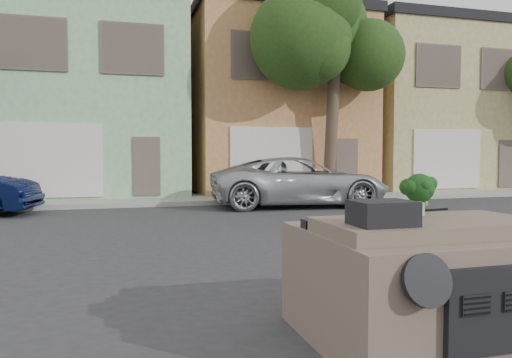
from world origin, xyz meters
name	(u,v)px	position (x,y,z in m)	size (l,w,h in m)	color
ground_plane	(299,267)	(0.00, 0.00, 0.00)	(120.00, 120.00, 0.00)	#303033
sidewalk	(192,199)	(0.00, 10.50, 0.07)	(40.00, 3.00, 0.15)	gray
townhouse_mint	(90,102)	(-3.50, 14.50, 3.77)	(7.20, 8.20, 7.55)	#89BC8A
townhouse_tan	(267,107)	(4.00, 14.50, 3.77)	(7.20, 8.20, 7.55)	#BA814C
townhouse_beige	(413,110)	(11.50, 14.50, 3.77)	(7.20, 8.20, 7.55)	tan
silver_pickup	(299,206)	(3.06, 7.96, 0.00)	(2.61, 5.65, 1.57)	#AFB3B6
tree_near	(332,82)	(5.00, 9.80, 4.25)	(4.40, 4.00, 8.50)	#234015
car_dashboard	(418,279)	(0.00, -3.00, 0.56)	(2.00, 1.80, 1.12)	brown
instrument_hump	(383,213)	(-0.58, -3.35, 1.22)	(0.48, 0.38, 0.20)	black
wiper_arm	(421,211)	(0.28, -2.62, 1.13)	(0.70, 0.03, 0.02)	black
broccoli	(419,194)	(0.07, -2.89, 1.32)	(0.33, 0.33, 0.40)	black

